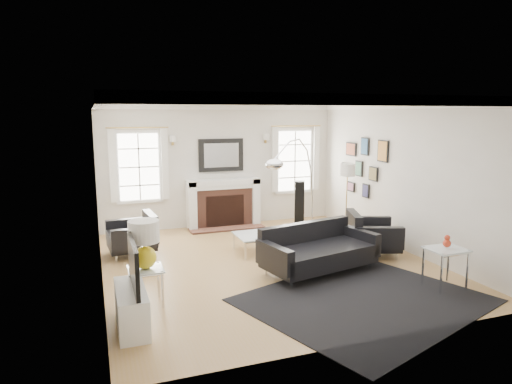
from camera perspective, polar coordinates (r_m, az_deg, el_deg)
name	(u,v)px	position (r m, az deg, el deg)	size (l,w,h in m)	color
floor	(267,263)	(8.11, 1.44, -8.89)	(6.00, 6.00, 0.00)	#AC8248
back_wall	(221,166)	(10.60, -4.43, 3.29)	(5.50, 0.04, 2.80)	silver
front_wall	(367,224)	(5.15, 13.74, -3.96)	(5.50, 0.04, 2.80)	silver
left_wall	(98,194)	(7.25, -19.19, -0.26)	(0.04, 6.00, 2.80)	silver
right_wall	(402,177)	(9.13, 17.79, 1.80)	(0.04, 6.00, 2.80)	silver
ceiling	(268,101)	(7.68, 1.54, 11.30)	(5.50, 6.00, 0.02)	white
crown_molding	(268,105)	(7.68, 1.53, 10.86)	(5.50, 6.00, 0.12)	white
fireplace	(224,204)	(10.53, -4.06, -1.47)	(1.70, 0.69, 1.11)	white
mantel_mirror	(221,155)	(10.53, -4.38, 4.62)	(1.05, 0.07, 0.75)	black
window_left	(139,167)	(10.21, -14.42, 3.09)	(1.24, 0.15, 1.62)	white
window_right	(295,161)	(11.18, 4.84, 3.93)	(1.24, 0.15, 1.62)	white
gallery_wall	(363,163)	(10.15, 13.23, 3.53)	(0.04, 1.73, 1.29)	black
tv_unit	(132,302)	(5.92, -15.27, -13.13)	(0.35, 1.00, 1.09)	white
area_rug	(365,300)	(6.77, 13.42, -13.02)	(3.10, 2.58, 0.01)	black
sofa	(317,251)	(7.70, 7.59, -7.30)	(2.09, 1.28, 0.64)	black
armchair_left	(135,236)	(8.80, -14.94, -5.33)	(0.91, 0.99, 0.63)	black
armchair_right	(370,235)	(8.77, 14.09, -5.25)	(1.13, 1.20, 0.65)	black
coffee_table	(257,236)	(8.63, 0.15, -5.53)	(0.78, 0.78, 0.35)	silver
side_table_left	(146,276)	(6.50, -13.62, -10.14)	(0.47, 0.47, 0.52)	silver
nesting_table	(446,256)	(7.43, 22.65, -7.44)	(0.56, 0.47, 0.61)	silver
gourd_lamp	(144,241)	(6.35, -13.80, -5.99)	(0.42, 0.42, 0.67)	yellow
orange_vase	(447,242)	(7.37, 22.76, -5.76)	(0.12, 0.12, 0.19)	#B92F17
arc_floor_lamp	(295,190)	(8.52, 4.90, 0.31)	(1.57, 1.45, 2.22)	silver
stick_floor_lamp	(347,174)	(9.70, 11.35, 2.25)	(0.32, 0.32, 1.56)	#BA9240
speaker_tower	(299,204)	(10.50, 5.44, -1.55)	(0.22, 0.22, 1.08)	black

